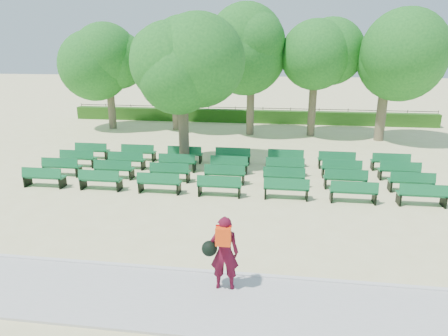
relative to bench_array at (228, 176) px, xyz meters
name	(u,v)px	position (x,y,z in m)	size (l,w,h in m)	color
ground	(220,187)	(-0.19, -1.19, -0.08)	(120.00, 120.00, 0.00)	beige
paving	(169,299)	(-0.19, -8.59, -0.05)	(30.00, 2.20, 0.06)	#B7B6B2
curb	(182,270)	(-0.19, -7.44, -0.03)	(30.00, 0.12, 0.10)	silver
hedge	(249,116)	(-0.19, 12.81, 0.37)	(26.00, 0.70, 0.90)	#235115
fence	(249,121)	(-0.19, 13.21, -0.08)	(26.00, 0.10, 1.02)	black
tree_line	(243,134)	(-0.19, 8.81, -0.08)	(21.80, 6.80, 7.04)	#1F6C20
bench_array	(228,176)	(0.00, 0.00, 0.00)	(1.63, 0.52, 1.02)	#116434
tree_among	(182,77)	(-2.28, 1.67, 3.92)	(4.17, 4.17, 5.91)	brown
person	(223,252)	(0.93, -8.02, 0.88)	(0.84, 0.51, 1.75)	#4C0A1D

